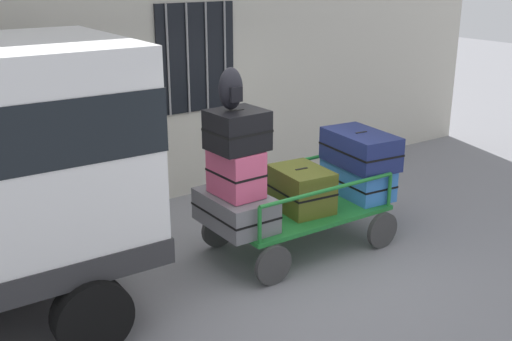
{
  "coord_description": "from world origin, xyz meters",
  "views": [
    {
      "loc": [
        -3.85,
        -5.25,
        3.28
      ],
      "look_at": [
        -0.2,
        0.12,
        1.09
      ],
      "focal_mm": 43.75,
      "sensor_mm": 36.0,
      "label": 1
    }
  ],
  "objects_px": {
    "suitcase_center_bottom": "(357,179)",
    "suitcase_midleft_bottom": "(301,189)",
    "luggage_cart": "(301,217)",
    "suitcase_left_bottom": "(235,210)",
    "suitcase_left_middle": "(236,172)",
    "suitcase_left_top": "(237,130)",
    "backpack": "(231,89)",
    "suitcase_center_middle": "(360,149)"
  },
  "relations": [
    {
      "from": "luggage_cart",
      "to": "suitcase_left_middle",
      "type": "distance_m",
      "value": 1.16
    },
    {
      "from": "suitcase_center_bottom",
      "to": "backpack",
      "type": "bearing_deg",
      "value": -179.9
    },
    {
      "from": "suitcase_midleft_bottom",
      "to": "suitcase_center_bottom",
      "type": "distance_m",
      "value": 0.9
    },
    {
      "from": "suitcase_left_bottom",
      "to": "suitcase_center_bottom",
      "type": "relative_size",
      "value": 0.96
    },
    {
      "from": "suitcase_center_bottom",
      "to": "suitcase_center_middle",
      "type": "relative_size",
      "value": 0.96
    },
    {
      "from": "suitcase_left_top",
      "to": "luggage_cart",
      "type": "bearing_deg",
      "value": 1.75
    },
    {
      "from": "suitcase_midleft_bottom",
      "to": "suitcase_left_top",
      "type": "bearing_deg",
      "value": -177.94
    },
    {
      "from": "luggage_cart",
      "to": "suitcase_center_middle",
      "type": "bearing_deg",
      "value": -0.82
    },
    {
      "from": "luggage_cart",
      "to": "suitcase_left_middle",
      "type": "height_order",
      "value": "suitcase_left_middle"
    },
    {
      "from": "suitcase_left_bottom",
      "to": "luggage_cart",
      "type": "bearing_deg",
      "value": -1.6
    },
    {
      "from": "suitcase_left_top",
      "to": "suitcase_center_bottom",
      "type": "relative_size",
      "value": 0.61
    },
    {
      "from": "luggage_cart",
      "to": "backpack",
      "type": "relative_size",
      "value": 4.66
    },
    {
      "from": "suitcase_center_middle",
      "to": "luggage_cart",
      "type": "bearing_deg",
      "value": 179.18
    },
    {
      "from": "suitcase_center_bottom",
      "to": "suitcase_midleft_bottom",
      "type": "bearing_deg",
      "value": -179.61
    },
    {
      "from": "suitcase_left_middle",
      "to": "suitcase_left_top",
      "type": "relative_size",
      "value": 1.01
    },
    {
      "from": "luggage_cart",
      "to": "backpack",
      "type": "xyz_separation_m",
      "value": [
        -0.95,
        0.01,
        1.64
      ]
    },
    {
      "from": "luggage_cart",
      "to": "suitcase_left_bottom",
      "type": "height_order",
      "value": "suitcase_left_bottom"
    },
    {
      "from": "suitcase_center_bottom",
      "to": "suitcase_center_middle",
      "type": "xyz_separation_m",
      "value": [
        -0.0,
        -0.02,
        0.4
      ]
    },
    {
      "from": "suitcase_left_middle",
      "to": "suitcase_center_bottom",
      "type": "height_order",
      "value": "suitcase_left_middle"
    },
    {
      "from": "suitcase_left_middle",
      "to": "luggage_cart",
      "type": "bearing_deg",
      "value": -0.34
    },
    {
      "from": "suitcase_left_bottom",
      "to": "suitcase_center_bottom",
      "type": "bearing_deg",
      "value": -0.45
    },
    {
      "from": "luggage_cart",
      "to": "backpack",
      "type": "height_order",
      "value": "backpack"
    },
    {
      "from": "luggage_cart",
      "to": "suitcase_left_bottom",
      "type": "relative_size",
      "value": 2.16
    },
    {
      "from": "suitcase_left_bottom",
      "to": "backpack",
      "type": "bearing_deg",
      "value": -160.03
    },
    {
      "from": "suitcase_left_bottom",
      "to": "suitcase_left_middle",
      "type": "distance_m",
      "value": 0.45
    },
    {
      "from": "suitcase_center_bottom",
      "to": "suitcase_left_middle",
      "type": "bearing_deg",
      "value": -179.82
    },
    {
      "from": "suitcase_center_middle",
      "to": "suitcase_left_bottom",
      "type": "bearing_deg",
      "value": 178.79
    },
    {
      "from": "luggage_cart",
      "to": "suitcase_left_top",
      "type": "xyz_separation_m",
      "value": [
        -0.9,
        -0.03,
        1.2
      ]
    },
    {
      "from": "suitcase_left_bottom",
      "to": "suitcase_midleft_bottom",
      "type": "bearing_deg",
      "value": -1.28
    },
    {
      "from": "suitcase_left_bottom",
      "to": "suitcase_midleft_bottom",
      "type": "relative_size",
      "value": 1.22
    },
    {
      "from": "suitcase_center_bottom",
      "to": "suitcase_center_middle",
      "type": "height_order",
      "value": "suitcase_center_middle"
    },
    {
      "from": "suitcase_left_bottom",
      "to": "suitcase_center_bottom",
      "type": "distance_m",
      "value": 1.8
    },
    {
      "from": "suitcase_left_middle",
      "to": "suitcase_center_bottom",
      "type": "distance_m",
      "value": 1.85
    },
    {
      "from": "backpack",
      "to": "suitcase_center_middle",
      "type": "bearing_deg",
      "value": -0.64
    },
    {
      "from": "suitcase_center_bottom",
      "to": "luggage_cart",
      "type": "bearing_deg",
      "value": -179.3
    },
    {
      "from": "suitcase_left_top",
      "to": "backpack",
      "type": "relative_size",
      "value": 1.36
    },
    {
      "from": "luggage_cart",
      "to": "suitcase_left_bottom",
      "type": "distance_m",
      "value": 0.94
    },
    {
      "from": "luggage_cart",
      "to": "backpack",
      "type": "bearing_deg",
      "value": 179.53
    },
    {
      "from": "suitcase_left_bottom",
      "to": "suitcase_midleft_bottom",
      "type": "distance_m",
      "value": 0.9
    },
    {
      "from": "suitcase_left_middle",
      "to": "suitcase_center_bottom",
      "type": "relative_size",
      "value": 0.61
    },
    {
      "from": "suitcase_left_bottom",
      "to": "suitcase_midleft_bottom",
      "type": "height_order",
      "value": "suitcase_midleft_bottom"
    },
    {
      "from": "suitcase_center_bottom",
      "to": "backpack",
      "type": "xyz_separation_m",
      "value": [
        -1.85,
        -0.0,
        1.35
      ]
    }
  ]
}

